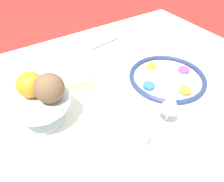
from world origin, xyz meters
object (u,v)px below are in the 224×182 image
object	(u,v)px
coconut	(49,88)
napkin_roll	(103,41)
orange_fruit	(30,85)
cup_near	(137,138)
bread_plate	(77,79)
cup_mid	(220,60)
fruit_stand	(41,103)
wine_glass	(171,103)
seder_plate	(167,78)

from	to	relation	value
coconut	napkin_roll	size ratio (longest dim) A/B	0.49
orange_fruit	napkin_roll	size ratio (longest dim) A/B	0.44
coconut	cup_near	size ratio (longest dim) A/B	1.38
bread_plate	cup_mid	world-z (taller)	cup_mid
fruit_stand	coconut	bearing A→B (deg)	134.80
orange_fruit	cup_near	bearing A→B (deg)	127.94
fruit_stand	napkin_roll	distance (m)	0.59
wine_glass	napkin_roll	bearing A→B (deg)	-99.08
wine_glass	bread_plate	bearing A→B (deg)	-66.65
seder_plate	bread_plate	size ratio (longest dim) A/B	1.93
napkin_roll	cup_mid	size ratio (longest dim) A/B	2.81
seder_plate	fruit_stand	xyz separation A→B (m)	(0.53, -0.07, 0.07)
seder_plate	cup_mid	size ratio (longest dim) A/B	4.73
orange_fruit	napkin_roll	distance (m)	0.60
cup_near	cup_mid	xyz separation A→B (m)	(-0.60, -0.14, 0.00)
bread_plate	cup_near	distance (m)	0.41
cup_mid	orange_fruit	bearing A→B (deg)	-10.18
bread_plate	napkin_roll	world-z (taller)	napkin_roll
fruit_stand	napkin_roll	size ratio (longest dim) A/B	1.01
wine_glass	cup_mid	xyz separation A→B (m)	(-0.45, -0.12, -0.06)
wine_glass	orange_fruit	xyz separation A→B (m)	(0.38, -0.27, 0.06)
bread_plate	napkin_roll	xyz separation A→B (m)	(-0.26, -0.22, 0.01)
seder_plate	napkin_roll	world-z (taller)	napkin_roll
coconut	bread_plate	xyz separation A→B (m)	(-0.17, -0.18, -0.16)
bread_plate	cup_mid	bearing A→B (deg)	156.34
wine_glass	orange_fruit	size ratio (longest dim) A/B	1.53
wine_glass	cup_near	distance (m)	0.17
napkin_roll	wine_glass	bearing A→B (deg)	80.92
bread_plate	fruit_stand	bearing A→B (deg)	35.97
orange_fruit	coconut	distance (m)	0.07
seder_plate	wine_glass	bearing A→B (deg)	46.24
fruit_stand	cup_near	distance (m)	0.35
fruit_stand	orange_fruit	bearing A→B (deg)	-62.84
cup_near	napkin_roll	bearing A→B (deg)	-111.78
cup_near	bread_plate	bearing A→B (deg)	-88.11
coconut	cup_mid	world-z (taller)	coconut
napkin_roll	cup_mid	world-z (taller)	cup_mid
bread_plate	cup_mid	distance (m)	0.67
coconut	bread_plate	size ratio (longest dim) A/B	0.56
fruit_stand	cup_mid	distance (m)	0.83
coconut	bread_plate	bearing A→B (deg)	-133.18
orange_fruit	coconut	size ratio (longest dim) A/B	0.89
napkin_roll	orange_fruit	bearing A→B (deg)	35.26
wine_glass	orange_fruit	distance (m)	0.47
fruit_stand	bread_plate	distance (m)	0.26
wine_glass	coconut	xyz separation A→B (m)	(0.33, -0.21, 0.07)
bread_plate	cup_near	size ratio (longest dim) A/B	2.45
fruit_stand	coconut	world-z (taller)	coconut
seder_plate	coconut	xyz separation A→B (m)	(0.50, -0.04, 0.15)
wine_glass	coconut	distance (m)	0.40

